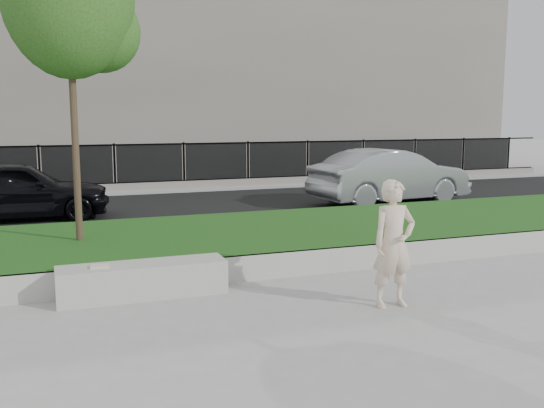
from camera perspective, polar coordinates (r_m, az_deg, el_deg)
name	(u,v)px	position (r m, az deg, el deg)	size (l,w,h in m)	color
ground	(259,302)	(8.27, -1.20, -9.18)	(90.00, 90.00, 0.00)	gray
grass_bank	(204,243)	(11.01, -6.38, -3.71)	(34.00, 4.00, 0.40)	black
grass_kerb	(236,269)	(9.17, -3.36, -6.14)	(34.00, 0.08, 0.40)	#A09D96
street	(153,209)	(16.35, -11.09, -0.49)	(34.00, 7.00, 0.04)	black
far_pavement	(131,189)	(20.76, -13.15, 1.42)	(34.00, 3.00, 0.12)	gray
iron_fence	(134,177)	(19.72, -12.82, 2.49)	(32.00, 0.30, 1.50)	slate
building_facade	(105,56)	(27.68, -15.43, 13.28)	(34.00, 10.00, 10.00)	#69645C
stone_bench	(143,280)	(8.63, -12.05, -7.00)	(2.29, 0.57, 0.47)	#A09D96
man	(394,244)	(8.04, 11.38, -3.70)	(0.61, 0.40, 1.67)	beige
book	(100,266)	(8.49, -15.89, -5.67)	(0.25, 0.18, 0.03)	beige
car_dark	(17,190)	(15.40, -22.87, 1.21)	(1.68, 4.17, 1.42)	black
car_silver	(390,176)	(17.25, 11.07, 2.58)	(1.61, 4.60, 1.52)	gray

